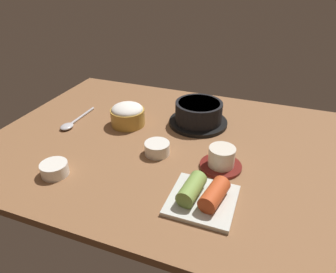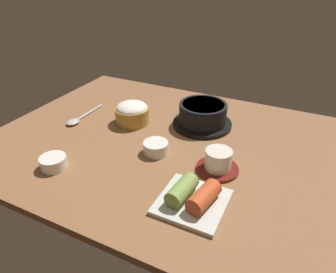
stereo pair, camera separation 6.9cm
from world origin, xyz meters
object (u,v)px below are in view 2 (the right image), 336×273
at_px(side_bowl_near, 53,162).
at_px(spoon, 78,119).
at_px(tea_cup_with_saucer, 218,162).
at_px(kimchi_plate, 193,197).
at_px(rice_bowl, 132,113).
at_px(banchan_cup_center, 156,147).
at_px(stone_pot, 203,115).

distance_m(side_bowl_near, spoon, 0.25).
relative_size(tea_cup_with_saucer, kimchi_plate, 0.75).
bearing_deg(rice_bowl, side_bowl_near, -99.63).
bearing_deg(kimchi_plate, rice_bowl, 140.08).
height_order(banchan_cup_center, side_bowl_near, banchan_cup_center).
height_order(stone_pot, kimchi_plate, stone_pot).
bearing_deg(rice_bowl, spoon, -157.61).
bearing_deg(banchan_cup_center, kimchi_plate, -40.65).
bearing_deg(stone_pot, side_bowl_near, -124.49).
relative_size(stone_pot, banchan_cup_center, 2.72).
relative_size(tea_cup_with_saucer, side_bowl_near, 1.60).
bearing_deg(kimchi_plate, banchan_cup_center, 139.35).
height_order(stone_pot, spoon, stone_pot).
bearing_deg(tea_cup_with_saucer, kimchi_plate, -94.45).
xyz_separation_m(banchan_cup_center, kimchi_plate, (0.16, -0.14, 0.00)).
bearing_deg(tea_cup_with_saucer, rice_bowl, 159.22).
bearing_deg(stone_pot, tea_cup_with_saucer, -60.28).
bearing_deg(tea_cup_with_saucer, side_bowl_near, -155.47).
bearing_deg(kimchi_plate, side_bowl_near, -175.05).
relative_size(rice_bowl, banchan_cup_center, 1.57).
xyz_separation_m(tea_cup_with_saucer, side_bowl_near, (-0.37, -0.17, -0.01)).
distance_m(stone_pot, spoon, 0.40).
bearing_deg(rice_bowl, stone_pot, 21.34).
distance_m(banchan_cup_center, side_bowl_near, 0.26).
height_order(rice_bowl, kimchi_plate, rice_bowl).
distance_m(kimchi_plate, spoon, 0.52).
distance_m(stone_pot, rice_bowl, 0.22).
relative_size(rice_bowl, tea_cup_with_saucer, 1.01).
bearing_deg(kimchi_plate, spoon, 158.01).
relative_size(tea_cup_with_saucer, banchan_cup_center, 1.56).
xyz_separation_m(stone_pot, rice_bowl, (-0.21, -0.08, -0.00)).
relative_size(kimchi_plate, spoon, 0.83).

